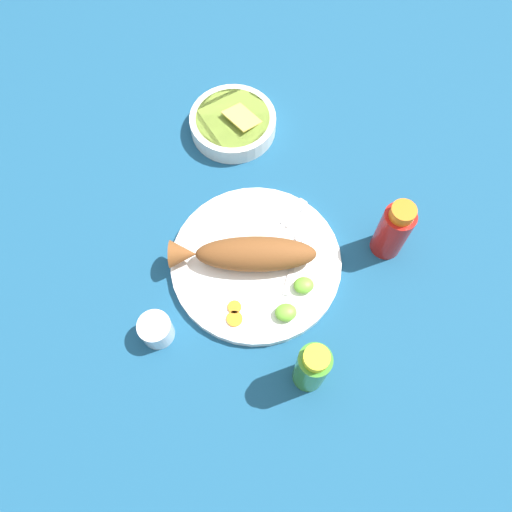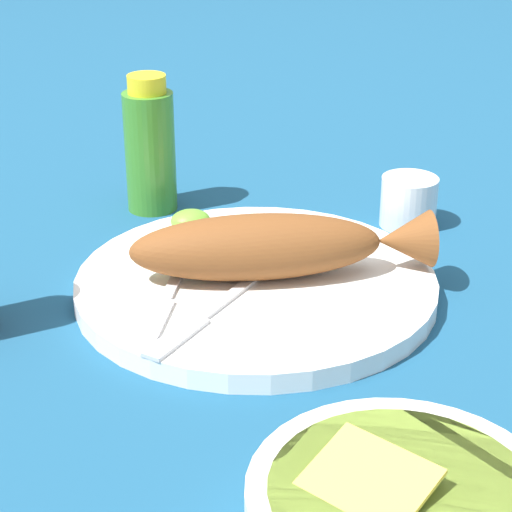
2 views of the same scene
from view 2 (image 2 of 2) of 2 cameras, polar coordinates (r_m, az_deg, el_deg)
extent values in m
plane|color=navy|center=(0.84, 0.00, -2.35)|extent=(4.00, 4.00, 0.00)
cylinder|color=white|center=(0.83, 0.00, -1.80)|extent=(0.32, 0.32, 0.02)
ellipsoid|color=brown|center=(0.81, 0.00, 0.56)|extent=(0.23, 0.10, 0.06)
cone|color=brown|center=(0.84, 9.10, 0.99)|extent=(0.06, 0.06, 0.05)
cube|color=silver|center=(0.80, -1.12, -2.12)|extent=(0.09, 0.09, 0.00)
cube|color=silver|center=(0.73, -4.93, -5.01)|extent=(0.06, 0.06, 0.00)
cube|color=silver|center=(0.84, -4.72, -0.92)|extent=(0.05, 0.11, 0.00)
cube|color=silver|center=(0.76, -6.23, -4.01)|extent=(0.04, 0.07, 0.00)
cylinder|color=orange|center=(0.91, 1.78, 1.61)|extent=(0.02, 0.02, 0.00)
cylinder|color=orange|center=(0.93, 1.56, 2.15)|extent=(0.03, 0.03, 0.00)
ellipsoid|color=#6BB233|center=(0.92, -4.05, 2.18)|extent=(0.04, 0.03, 0.02)
ellipsoid|color=#6BB233|center=(0.87, -6.12, 0.69)|extent=(0.04, 0.03, 0.02)
cylinder|color=#3D8428|center=(1.00, -6.53, 6.38)|extent=(0.05, 0.05, 0.13)
cylinder|color=yellow|center=(0.98, -6.75, 10.47)|extent=(0.04, 0.04, 0.02)
cylinder|color=silver|center=(0.98, 9.38, 3.32)|extent=(0.06, 0.06, 0.05)
cylinder|color=white|center=(0.98, 9.32, 2.55)|extent=(0.05, 0.05, 0.02)
cylinder|color=olive|center=(0.56, 9.28, -14.42)|extent=(0.16, 0.16, 0.01)
cube|color=gold|center=(0.55, 6.16, -14.38)|extent=(0.11, 0.10, 0.02)
camera|label=1|loc=(1.22, -3.06, 49.03)|focal=35.00mm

